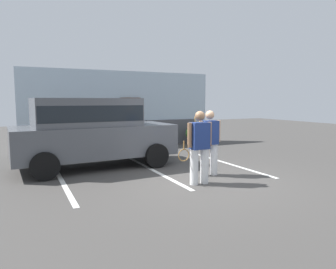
# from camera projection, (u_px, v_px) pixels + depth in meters

# --- Properties ---
(ground_plane) EXTENTS (40.00, 40.00, 0.00)m
(ground_plane) POSITION_uv_depth(u_px,v_px,m) (202.00, 180.00, 7.75)
(ground_plane) COLOR #423F3D
(parking_stripe_0) EXTENTS (0.12, 4.40, 0.01)m
(parking_stripe_0) POSITION_uv_depth(u_px,v_px,m) (62.00, 180.00, 7.72)
(parking_stripe_0) COLOR silver
(parking_stripe_0) RESTS_ON ground_plane
(parking_stripe_1) EXTENTS (0.12, 4.40, 0.01)m
(parking_stripe_1) POSITION_uv_depth(u_px,v_px,m) (154.00, 171.00, 8.80)
(parking_stripe_1) COLOR silver
(parking_stripe_1) RESTS_ON ground_plane
(parking_stripe_2) EXTENTS (0.12, 4.40, 0.01)m
(parking_stripe_2) POSITION_uv_depth(u_px,v_px,m) (226.00, 163.00, 9.89)
(parking_stripe_2) COLOR silver
(parking_stripe_2) RESTS_ON ground_plane
(house_frontage) EXTENTS (8.26, 0.40, 3.23)m
(house_frontage) POSITION_uv_depth(u_px,v_px,m) (122.00, 111.00, 13.38)
(house_frontage) COLOR silver
(house_frontage) RESTS_ON ground_plane
(parked_suv) EXTENTS (4.69, 2.35, 2.05)m
(parked_suv) POSITION_uv_depth(u_px,v_px,m) (91.00, 129.00, 9.13)
(parked_suv) COLOR #4C4F54
(parked_suv) RESTS_ON ground_plane
(tennis_player_man) EXTENTS (0.90, 0.27, 1.74)m
(tennis_player_man) POSITION_uv_depth(u_px,v_px,m) (199.00, 147.00, 7.32)
(tennis_player_man) COLOR white
(tennis_player_man) RESTS_ON ground_plane
(tennis_player_woman) EXTENTS (0.78, 0.29, 1.72)m
(tennis_player_woman) POSITION_uv_depth(u_px,v_px,m) (209.00, 142.00, 8.18)
(tennis_player_woman) COLOR white
(tennis_player_woman) RESTS_ON ground_plane
(potted_plant_by_porch) EXTENTS (0.61, 0.61, 0.81)m
(potted_plant_by_porch) POSITION_uv_depth(u_px,v_px,m) (192.00, 134.00, 14.05)
(potted_plant_by_porch) COLOR brown
(potted_plant_by_porch) RESTS_ON ground_plane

